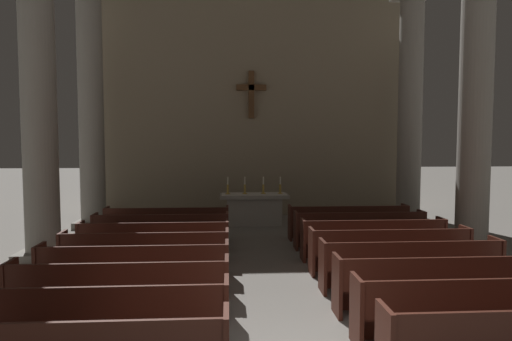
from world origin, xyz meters
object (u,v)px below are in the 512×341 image
Objects in this scene: candlestick_outer_left at (228,189)px; pew_right_row_4 at (411,265)px; candlestick_inner_right at (263,188)px; pew_left_row_8 at (167,224)px; pew_right_row_5 at (390,250)px; candlestick_outer_right at (280,188)px; pew_right_row_8 at (348,222)px; column_right_second at (475,102)px; pew_right_row_2 at (475,309)px; pew_left_row_5 at (146,254)px; column_left_second at (39,100)px; pew_right_row_6 at (373,239)px; column_left_third at (91,111)px; pew_left_row_3 at (120,290)px; pew_right_row_3 at (438,284)px; column_right_third at (410,112)px; pew_right_row_7 at (359,230)px; pew_left_row_2 at (100,318)px; pew_left_row_6 at (154,242)px; pew_left_row_4 at (134,270)px; altar at (254,208)px; pew_left_row_7 at (162,232)px; candlestick_inner_left at (245,189)px.

pew_right_row_4 is at bearing -63.05° from candlestick_outer_left.
pew_left_row_8 is at bearing -140.75° from candlestick_inner_right.
candlestick_outer_right is at bearing 106.59° from pew_right_row_5.
pew_right_row_5 and pew_right_row_8 have the same top height.
pew_right_row_5 is at bearing -148.76° from column_right_second.
pew_right_row_2 is 5.96× the size of candlestick_inner_right.
column_left_second is at bearing 148.76° from pew_left_row_5.
column_left_second is (-7.59, 4.80, 3.18)m from pew_right_row_2.
pew_left_row_8 is at bearing 90.00° from pew_left_row_5.
pew_right_row_6 is (4.97, -2.14, 0.00)m from pew_left_row_8.
pew_right_row_5 is at bearing -35.83° from column_left_third.
pew_left_row_3 is 8.67m from column_left_third.
pew_right_row_3 is at bearing -125.10° from column_right_second.
column_right_second is at bearing -90.00° from column_right_third.
pew_right_row_7 is 0.44× the size of column_right_third.
pew_left_row_5 is 1.00× the size of pew_right_row_5.
pew_left_row_3 and pew_right_row_6 have the same top height.
pew_left_row_3 is 5.96× the size of candlestick_inner_right.
column_right_third reaches higher than pew_left_row_3.
candlestick_outer_left is (1.63, 8.70, 0.70)m from pew_left_row_2.
pew_left_row_2 is 1.00× the size of pew_left_row_5.
pew_left_row_8 is (0.00, 3.21, 0.00)m from pew_left_row_5.
pew_left_row_5 and pew_right_row_7 have the same top height.
candlestick_outer_right is (3.33, 5.49, 0.70)m from pew_left_row_5.
pew_left_row_6 is 1.00× the size of pew_right_row_2.
column_left_third is 13.50× the size of candlestick_outer_left.
pew_right_row_3 is 0.44× the size of column_left_third.
altar is (2.48, 6.56, 0.06)m from pew_left_row_4.
pew_right_row_3 is 1.00× the size of pew_right_row_4.
pew_left_row_6 is (0.00, 4.28, 0.00)m from pew_left_row_2.
pew_right_row_5 is 6.02m from altar.
candlestick_inner_left reaches higher than pew_left_row_7.
candlestick_outer_right is at bearing 52.95° from pew_left_row_6.
pew_left_row_6 is 1.50× the size of altar.
pew_left_row_3 is at bearing -113.61° from candlestick_outer_right.
pew_left_row_5 is 1.00× the size of pew_right_row_3.
column_left_second is 10.22m from column_right_second.
column_left_third reaches higher than pew_right_row_3.
pew_right_row_3 is (4.97, -2.14, 0.00)m from pew_left_row_5.
candlestick_inner_left reaches higher than pew_left_row_3.
pew_left_row_7 is 4.16m from column_left_second.
pew_right_row_5 is at bearing -58.71° from candlestick_outer_left.
pew_left_row_4 and pew_right_row_5 have the same top height.
altar is (2.48, 8.70, 0.06)m from pew_left_row_2.
pew_right_row_5 is 1.00× the size of pew_right_row_8.
pew_right_row_5 is at bearing -90.00° from pew_right_row_8.
candlestick_inner_left is at bearing 116.91° from pew_right_row_5.
pew_left_row_3 and pew_left_row_6 have the same top height.
column_left_third is 13.50× the size of candlestick_outer_right.
candlestick_outer_left is (-0.85, 0.00, 0.65)m from altar.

